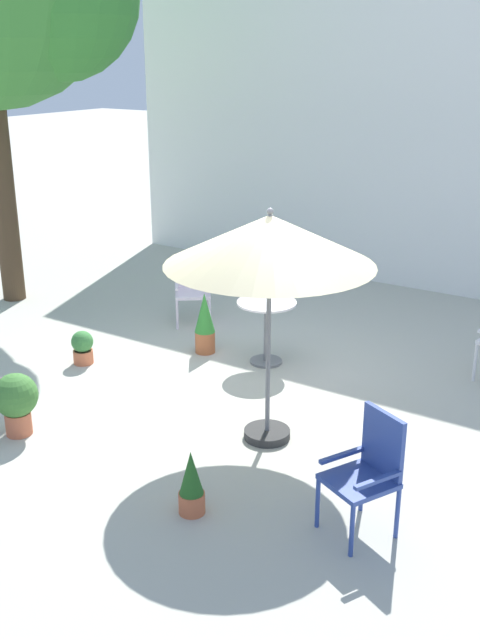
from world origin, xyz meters
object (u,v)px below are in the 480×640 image
(potted_plant_1, at_px, (191,484))
(potted_plant_2, at_px, (83,347))
(potted_plant_3, at_px, (205,323))
(patio_umbrella_0, at_px, (270,243))
(patio_chair_2, at_px, (193,287))
(patio_chair_0, at_px, (369,467))
(cafe_table_0, at_px, (266,321))
(potted_plant_0, at_px, (16,400))

(potted_plant_1, height_order, potted_plant_2, potted_plant_1)
(potted_plant_2, relative_size, potted_plant_3, 0.53)
(patio_umbrella_0, height_order, potted_plant_2, patio_umbrella_0)
(patio_chair_2, distance_m, potted_plant_2, 1.91)
(patio_chair_0, height_order, potted_plant_3, patio_chair_0)
(cafe_table_0, bearing_deg, potted_plant_2, -146.54)
(patio_chair_2, height_order, potted_plant_2, patio_chair_2)
(patio_chair_0, xyz_separation_m, potted_plant_1, (-1.25, -0.56, -0.28))
(cafe_table_0, distance_m, potted_plant_1, 3.11)
(patio_chair_2, bearing_deg, patio_chair_0, -38.08)
(potted_plant_0, distance_m, potted_plant_2, 1.74)
(potted_plant_1, bearing_deg, potted_plant_3, 123.71)
(patio_chair_2, distance_m, potted_plant_1, 4.48)
(patio_chair_2, relative_size, potted_plant_0, 1.37)
(patio_umbrella_0, xyz_separation_m, patio_chair_2, (-2.52, 2.24, -1.42))
(patio_umbrella_0, xyz_separation_m, potted_plant_0, (-2.04, -1.23, -1.54))
(patio_chair_0, bearing_deg, potted_plant_1, -155.84)
(potted_plant_0, bearing_deg, cafe_table_0, 68.40)
(patio_umbrella_0, distance_m, patio_chair_2, 3.66)
(potted_plant_1, bearing_deg, potted_plant_0, 176.37)
(cafe_table_0, xyz_separation_m, potted_plant_2, (-1.80, -1.19, -0.32))
(cafe_table_0, xyz_separation_m, potted_plant_1, (1.07, -2.91, -0.26))
(patio_umbrella_0, relative_size, potted_plant_3, 2.93)
(patio_chair_2, distance_m, potted_plant_3, 1.14)
(cafe_table_0, distance_m, potted_plant_0, 2.99)
(patio_chair_2, height_order, potted_plant_3, patio_chair_2)
(patio_umbrella_0, xyz_separation_m, patio_chair_0, (1.37, -0.81, -1.37))
(patio_chair_0, distance_m, patio_chair_2, 4.94)
(cafe_table_0, height_order, patio_chair_0, patio_chair_0)
(cafe_table_0, bearing_deg, potted_plant_1, -69.86)
(cafe_table_0, relative_size, potted_plant_2, 1.90)
(patio_chair_2, xyz_separation_m, potted_plant_2, (-0.22, -1.88, -0.28))
(potted_plant_1, distance_m, potted_plant_3, 3.35)
(cafe_table_0, xyz_separation_m, patio_chair_0, (2.31, -2.35, 0.02))
(patio_umbrella_0, height_order, potted_plant_3, patio_umbrella_0)
(potted_plant_1, bearing_deg, cafe_table_0, 110.14)
(potted_plant_1, bearing_deg, patio_chair_0, 24.16)
(cafe_table_0, relative_size, potted_plant_0, 1.22)
(cafe_table_0, height_order, potted_plant_1, cafe_table_0)
(potted_plant_0, bearing_deg, potted_plant_2, 113.65)
(patio_chair_0, relative_size, patio_chair_2, 1.14)
(potted_plant_2, bearing_deg, patio_umbrella_0, -7.40)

